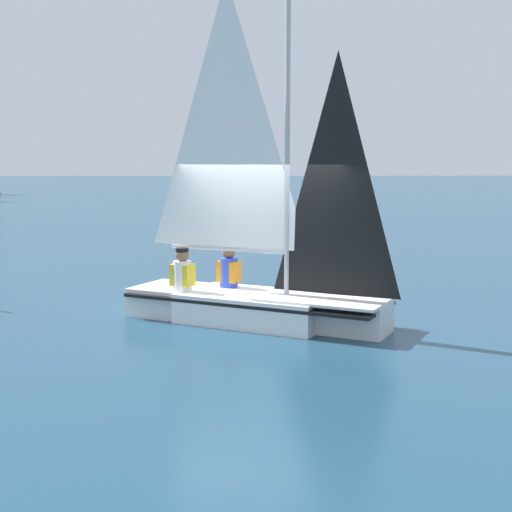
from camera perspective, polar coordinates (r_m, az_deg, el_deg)
The scene contains 4 objects.
ground_plane at distance 11.40m, azimuth -0.00°, elevation -5.33°, with size 260.00×260.00×0.00m, color navy.
sailboat_main at distance 11.25m, azimuth -0.08°, elevation -1.29°, with size 3.18×4.30×5.49m.
sailor_helm at distance 11.88m, azimuth -2.19°, elevation -1.76°, with size 0.41×0.42×1.16m.
sailor_crew at distance 11.57m, azimuth -5.90°, elevation -1.99°, with size 0.41×0.42×1.16m.
Camera 1 is at (11.11, -0.48, 2.52)m, focal length 50.00 mm.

